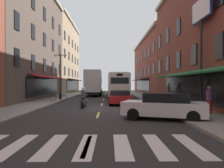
% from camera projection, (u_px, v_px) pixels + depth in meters
% --- Properties ---
extents(ground_plane, '(34.80, 80.00, 0.10)m').
position_uv_depth(ground_plane, '(100.00, 109.00, 16.70)').
color(ground_plane, '#28282B').
extents(lane_centre_dashes, '(0.14, 73.90, 0.01)m').
position_uv_depth(lane_centre_dashes, '(100.00, 109.00, 16.45)').
color(lane_centre_dashes, '#DBCC4C').
rests_on(lane_centre_dashes, ground).
extents(crosswalk_near, '(7.10, 2.80, 0.01)m').
position_uv_depth(crosswalk_near, '(87.00, 145.00, 6.70)').
color(crosswalk_near, silver).
rests_on(crosswalk_near, ground).
extents(sidewalk_left, '(3.00, 80.00, 0.14)m').
position_uv_depth(sidewalk_left, '(25.00, 108.00, 16.63)').
color(sidewalk_left, gray).
rests_on(sidewalk_left, ground).
extents(sidewalk_right, '(3.00, 80.00, 0.14)m').
position_uv_depth(sidewalk_right, '(176.00, 107.00, 16.77)').
color(sidewalk_right, gray).
rests_on(sidewalk_right, ground).
extents(billboard_sign, '(0.40, 2.92, 7.74)m').
position_uv_depth(billboard_sign, '(201.00, 24.00, 14.77)').
color(billboard_sign, black).
rests_on(billboard_sign, sidewalk_right).
extents(transit_bus, '(2.69, 11.57, 3.28)m').
position_uv_depth(transit_bus, '(118.00, 85.00, 29.89)').
color(transit_bus, white).
rests_on(transit_bus, ground).
extents(box_truck, '(2.58, 8.19, 3.90)m').
position_uv_depth(box_truck, '(94.00, 83.00, 33.61)').
color(box_truck, white).
rests_on(box_truck, ground).
extents(sedan_near, '(2.01, 4.51, 1.31)m').
position_uv_depth(sedan_near, '(119.00, 97.00, 20.02)').
color(sedan_near, maroon).
rests_on(sedan_near, ground).
extents(sedan_mid, '(1.90, 4.42, 1.32)m').
position_uv_depth(sedan_mid, '(97.00, 90.00, 43.31)').
color(sedan_mid, '#144723').
rests_on(sedan_mid, ground).
extents(sedan_far, '(4.70, 3.16, 1.43)m').
position_uv_depth(sedan_far, '(164.00, 106.00, 11.53)').
color(sedan_far, silver).
rests_on(sedan_far, ground).
extents(motorcycle_rider, '(0.62, 2.07, 1.66)m').
position_uv_depth(motorcycle_rider, '(83.00, 99.00, 17.07)').
color(motorcycle_rider, black).
rests_on(motorcycle_rider, ground).
extents(bicycle_near, '(1.68, 0.55, 0.91)m').
position_uv_depth(bicycle_near, '(58.00, 97.00, 22.18)').
color(bicycle_near, black).
rests_on(bicycle_near, sidewalk_left).
extents(pedestrian_mid, '(0.36, 0.36, 1.66)m').
position_uv_depth(pedestrian_mid, '(209.00, 99.00, 12.91)').
color(pedestrian_mid, maroon).
rests_on(pedestrian_mid, sidewalk_right).
extents(pedestrian_far, '(0.36, 0.36, 1.82)m').
position_uv_depth(pedestrian_far, '(169.00, 92.00, 22.11)').
color(pedestrian_far, maroon).
rests_on(pedestrian_far, sidewalk_right).
extents(street_lamp_twin, '(1.42, 0.32, 5.17)m').
position_uv_depth(street_lamp_twin, '(60.00, 74.00, 24.26)').
color(street_lamp_twin, black).
rests_on(street_lamp_twin, sidewalk_left).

